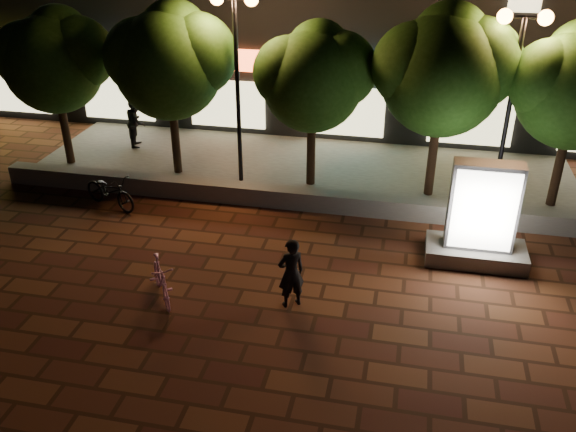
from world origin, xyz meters
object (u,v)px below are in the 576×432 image
(tree_right, at_px, (445,67))
(scooter_pink, at_px, (161,280))
(ad_kiosk, at_px, (480,223))
(rider, at_px, (291,273))
(tree_far_left, at_px, (55,57))
(street_lamp_left, at_px, (236,41))
(tree_left, at_px, (171,58))
(scooter_parked, at_px, (110,191))
(pedestrian, at_px, (136,122))
(tree_mid, at_px, (315,74))
(street_lamp_right, at_px, (518,60))

(tree_right, xyz_separation_m, scooter_pink, (-5.39, -6.10, -3.11))
(ad_kiosk, xyz_separation_m, rider, (-3.76, -2.53, -0.20))
(tree_far_left, xyz_separation_m, ad_kiosk, (11.81, -3.24, -2.33))
(tree_right, relative_size, street_lamp_left, 0.98)
(tree_far_left, relative_size, tree_left, 0.95)
(tree_far_left, distance_m, tree_left, 3.51)
(tree_right, relative_size, scooter_pink, 3.34)
(tree_far_left, relative_size, scooter_parked, 2.61)
(pedestrian, bearing_deg, rider, -154.00)
(tree_far_left, xyz_separation_m, pedestrian, (1.40, 1.70, -2.41))
(ad_kiosk, bearing_deg, scooter_parked, 175.24)
(tree_right, bearing_deg, scooter_pink, -131.48)
(tree_far_left, bearing_deg, tree_mid, -0.00)
(tree_right, bearing_deg, tree_left, -180.00)
(tree_right, xyz_separation_m, rider, (-2.75, -5.77, -2.80))
(tree_left, xyz_separation_m, ad_kiosk, (8.31, -3.24, -2.48))
(scooter_pink, bearing_deg, pedestrian, 83.52)
(tree_mid, xyz_separation_m, scooter_parked, (-5.01, -2.46, -2.75))
(street_lamp_right, height_order, ad_kiosk, street_lamp_right)
(scooter_parked, xyz_separation_m, pedestrian, (-1.08, 4.17, 0.41))
(tree_mid, relative_size, scooter_pink, 2.97)
(street_lamp_right, xyz_separation_m, scooter_parked, (-9.96, -2.20, -3.43))
(rider, bearing_deg, street_lamp_left, -98.95)
(tree_mid, relative_size, pedestrian, 2.81)
(street_lamp_left, distance_m, rider, 6.91)
(street_lamp_right, xyz_separation_m, ad_kiosk, (-0.64, -2.98, -2.93))
(rider, relative_size, scooter_parked, 0.86)
(ad_kiosk, bearing_deg, pedestrian, 154.61)
(tree_mid, height_order, tree_right, tree_right)
(ad_kiosk, bearing_deg, scooter_pink, -155.94)
(tree_right, distance_m, street_lamp_left, 5.38)
(tree_left, distance_m, scooter_pink, 7.05)
(tree_right, bearing_deg, street_lamp_right, -9.10)
(tree_right, height_order, ad_kiosk, tree_right)
(pedestrian, bearing_deg, scooter_pink, -168.44)
(street_lamp_left, xyz_separation_m, rider, (2.61, -5.51, -3.26))
(street_lamp_left, xyz_separation_m, scooter_parked, (-2.96, -2.20, -3.56))
(tree_left, distance_m, rider, 7.83)
(tree_left, bearing_deg, pedestrian, 141.01)
(scooter_pink, bearing_deg, street_lamp_left, 55.95)
(street_lamp_right, distance_m, ad_kiosk, 4.22)
(tree_far_left, bearing_deg, ad_kiosk, -15.33)
(ad_kiosk, distance_m, scooter_parked, 9.37)
(street_lamp_right, distance_m, pedestrian, 11.62)
(tree_mid, bearing_deg, rider, -84.49)
(street_lamp_right, distance_m, scooter_parked, 10.76)
(scooter_pink, relative_size, rider, 0.99)
(street_lamp_left, bearing_deg, street_lamp_right, 0.00)
(tree_mid, xyz_separation_m, rider, (0.56, -5.77, -2.45))
(tree_right, relative_size, ad_kiosk, 2.11)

